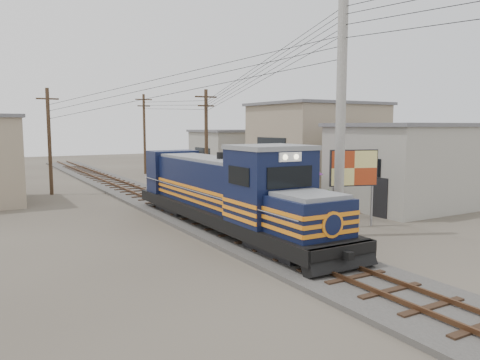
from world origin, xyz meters
TOP-DOWN VIEW (x-y plane):
  - ground at (0.00, 0.00)m, footprint 120.00×120.00m
  - ballast at (0.00, 10.00)m, footprint 3.60×70.00m
  - track at (0.00, 10.00)m, footprint 1.15×70.00m
  - locomotive at (0.00, 2.73)m, footprint 2.74×14.92m
  - utility_pole_main at (3.50, -0.50)m, footprint 0.40×0.40m
  - wooden_pole_mid at (4.50, 14.00)m, footprint 1.60×0.24m
  - wooden_pole_far at (4.80, 28.00)m, footprint 1.60×0.24m
  - wooden_pole_left at (-5.00, 18.00)m, footprint 1.60×0.24m
  - power_lines at (-0.14, 8.49)m, footprint 9.65×19.00m
  - shophouse_front at (11.50, 3.00)m, footprint 7.35×6.30m
  - shophouse_mid at (12.50, 12.00)m, footprint 8.40×7.35m
  - shophouse_back at (11.00, 22.00)m, footprint 6.30×6.30m
  - billboard at (5.31, 0.57)m, footprint 2.18×0.85m
  - market_umbrella at (6.07, 5.28)m, footprint 2.49×2.49m
  - vendor at (7.02, 7.18)m, footprint 0.73×0.52m
  - plant_nursery at (4.45, 4.51)m, footprint 3.32×3.23m

SIDE VIEW (x-z plane):
  - ground at x=0.00m, z-range 0.00..0.00m
  - ballast at x=0.00m, z-range 0.00..0.16m
  - track at x=0.00m, z-range 0.20..0.32m
  - plant_nursery at x=4.45m, z-range -0.11..1.02m
  - vendor at x=7.02m, z-range 0.00..1.87m
  - locomotive at x=0.00m, z-range -0.21..3.48m
  - shophouse_back at x=11.00m, z-range 0.01..4.21m
  - market_umbrella at x=6.07m, z-range 0.95..3.46m
  - shophouse_front at x=11.50m, z-range 0.01..4.71m
  - billboard at x=5.31m, z-range 0.83..4.33m
  - shophouse_mid at x=12.50m, z-range 0.01..6.21m
  - wooden_pole_mid at x=4.50m, z-range 0.18..7.18m
  - wooden_pole_left at x=-5.00m, z-range 0.18..7.18m
  - wooden_pole_far at x=4.80m, z-range 0.18..7.68m
  - utility_pole_main at x=3.50m, z-range 0.00..10.00m
  - power_lines at x=-0.14m, z-range 5.91..9.21m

